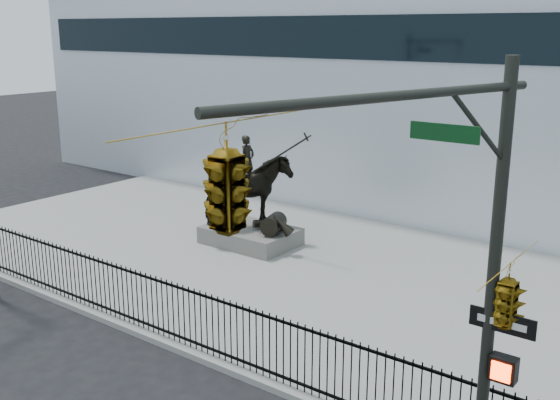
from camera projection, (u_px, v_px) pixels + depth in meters
The scene contains 7 objects.
ground at pixel (157, 377), 14.19m from camera, with size 120.00×120.00×0.00m, color black.
plaza at pixel (332, 279), 19.57m from camera, with size 30.00×12.00×0.15m, color gray.
building at pixel (496, 95), 28.46m from camera, with size 44.00×14.00×9.00m, color silver.
picket_fence at pixel (196, 319), 14.93m from camera, with size 22.10×0.10×1.50m.
statue_plinth at pixel (251, 236), 22.45m from camera, with size 3.07×2.11×0.58m, color #5E5B56.
equestrian_statue at pixel (251, 194), 22.03m from camera, with size 3.94×2.43×3.33m.
traffic_signal_right at pixel (388, 248), 7.64m from camera, with size 2.17×6.86×7.00m.
Camera 1 is at (9.83, -8.54, 7.34)m, focal length 42.00 mm.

